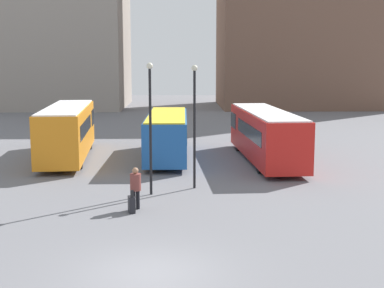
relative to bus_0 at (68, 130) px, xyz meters
name	(u,v)px	position (x,y,z in m)	size (l,w,h in m)	color
ground_plane	(149,273)	(6.07, -18.47, -1.76)	(160.00, 160.00, 0.00)	slate
building_block_left	(52,5)	(-9.45, 38.15, 11.37)	(18.61, 16.47, 26.26)	gray
bus_0	(68,130)	(0.00, 0.00, 0.00)	(3.39, 11.20, 3.24)	orange
bus_1	(167,134)	(6.17, -0.15, -0.25)	(2.52, 9.95, 2.77)	#1E56A3
bus_2	(265,133)	(12.13, -1.06, -0.10)	(3.10, 11.79, 3.04)	red
traveler	(136,185)	(5.15, -11.76, -0.73)	(0.55, 0.55, 1.74)	black
suitcase	(132,204)	(5.02, -12.26, -1.43)	(0.34, 0.47, 0.96)	black
lamp_post_0	(150,118)	(5.65, -9.33, 1.71)	(0.28, 0.28, 5.93)	black
lamp_post_1	(194,117)	(7.65, -8.15, 1.65)	(0.28, 0.28, 5.82)	black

